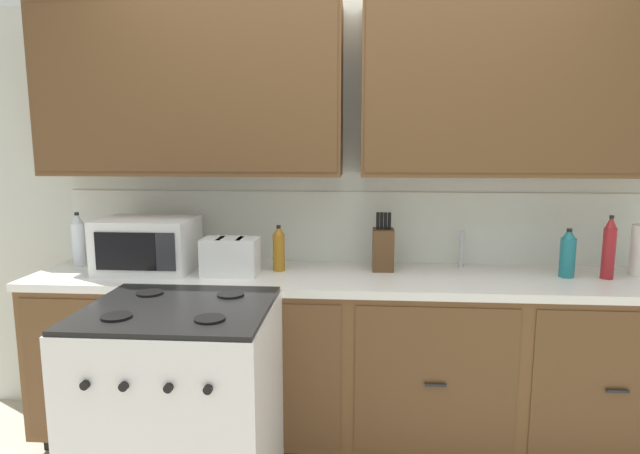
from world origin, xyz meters
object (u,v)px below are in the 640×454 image
Objects in this scene: microwave at (148,245)px; toaster at (230,256)px; stove_range at (182,414)px; knife_block at (383,249)px; bottle_teal at (568,253)px; bottle_clear at (78,240)px; bottle_amber at (279,249)px; bottle_red at (609,248)px.

microwave is 1.71× the size of toaster.
knife_block is at bearing 40.86° from stove_range.
toaster is at bearing 82.32° from stove_range.
microwave is 2.16m from bottle_teal.
bottle_teal is at bearing 2.63° from toaster.
bottle_amber is at bearing -1.44° from bottle_clear.
toaster reaches higher than stove_range.
knife_block reaches higher than microwave.
knife_block reaches higher than toaster.
bottle_red is at bearing -1.51° from bottle_amber.
bottle_amber is at bearing 4.23° from microwave.
knife_block is at bearing 5.17° from microwave.
stove_range is at bearing -59.32° from microwave.
knife_block is at bearing 174.61° from bottle_teal.
bottle_red reaches higher than bottle_amber.
toaster is 1.13× the size of bottle_teal.
bottle_clear reaches higher than bottle_amber.
toaster is 0.80m from knife_block.
stove_range is 1.27m from knife_block.
knife_block reaches higher than bottle_teal.
toaster is at bearing -6.64° from microwave.
bottle_red is (2.34, 0.01, 0.02)m from microwave.
stove_range is 0.81m from toaster.
toaster is at bearing -168.11° from knife_block.
microwave is 1.51× the size of bottle_red.
bottle_red is (1.11, -0.10, 0.04)m from knife_block.
bottle_amber is 1.11m from bottle_clear.
toaster is 1.15× the size of bottle_amber.
bottle_clear reaches higher than toaster.
microwave is at bearing 173.36° from toaster.
knife_block is 0.97× the size of bottle_red.
bottle_teal reaches higher than bottle_amber.
knife_block is at bearing 1.15° from bottle_clear.
bottle_red is (1.66, -0.04, 0.04)m from bottle_amber.
bottle_red reaches higher than bottle_clear.
toaster is 0.26m from bottle_amber.
bottle_teal is 0.83× the size of bottle_clear.
knife_block is at bearing 11.89° from toaster.
bottle_red is at bearing -5.41° from knife_block.
stove_range is at bearing -139.14° from knife_block.
stove_range is 1.98m from bottle_teal.
knife_block is 0.55m from bottle_amber.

